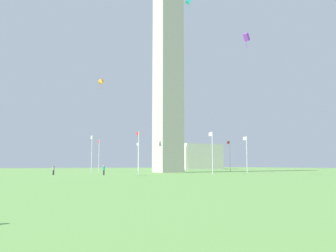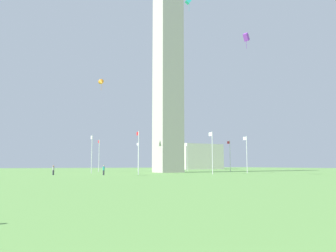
{
  "view_description": "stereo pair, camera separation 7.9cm",
  "coord_description": "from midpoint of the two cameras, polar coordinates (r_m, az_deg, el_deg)",
  "views": [
    {
      "loc": [
        -69.99,
        36.57,
        1.72
      ],
      "look_at": [
        0.0,
        0.0,
        10.59
      ],
      "focal_mm": 37.04,
      "sensor_mm": 36.0,
      "label": 1
    },
    {
      "loc": [
        -70.03,
        36.5,
        1.72
      ],
      "look_at": [
        0.0,
        0.0,
        10.59
      ],
      "focal_mm": 37.04,
      "sensor_mm": 36.0,
      "label": 2
    }
  ],
  "objects": [
    {
      "name": "person_teal_shirt",
      "position": [
        59.8,
        -10.57,
        -7.15
      ],
      "size": [
        0.32,
        0.32,
        1.68
      ],
      "rotation": [
        0.0,
        0.0,
        -1.33
      ],
      "color": "#2D2D38",
      "rests_on": "ground"
    },
    {
      "name": "flagpole_n",
      "position": [
        94.98,
        -4.97,
        -4.83
      ],
      "size": [
        1.12,
        0.14,
        7.82
      ],
      "color": "silver",
      "rests_on": "ground"
    },
    {
      "name": "flagpole_s",
      "position": [
        64.02,
        7.26,
        -4.06
      ],
      "size": [
        1.12,
        0.14,
        7.82
      ],
      "color": "silver",
      "rests_on": "ground"
    },
    {
      "name": "distant_building",
      "position": [
        143.12,
        3.65,
        -5.12
      ],
      "size": [
        22.18,
        17.42,
        9.82
      ],
      "color": "beige",
      "rests_on": "ground"
    },
    {
      "name": "person_gray_shirt",
      "position": [
        62.29,
        -18.37,
        -6.93
      ],
      "size": [
        0.32,
        0.32,
        1.63
      ],
      "rotation": [
        0.0,
        0.0,
        -1.37
      ],
      "color": "#2D2D38",
      "rests_on": "ground"
    },
    {
      "name": "ground_plane",
      "position": [
        78.99,
        -0.03,
        -7.66
      ],
      "size": [
        260.0,
        260.0,
        0.0
      ],
      "primitive_type": "plane",
      "color": "#609347"
    },
    {
      "name": "kite_orange_delta",
      "position": [
        71.43,
        -10.89,
        7.04
      ],
      "size": [
        1.52,
        1.19,
        2.32
      ],
      "color": "orange"
    },
    {
      "name": "flagpole_nw",
      "position": [
        95.96,
        3.11,
        -4.86
      ],
      "size": [
        1.12,
        0.14,
        7.82
      ],
      "color": "silver",
      "rests_on": "ground"
    },
    {
      "name": "flagpole_e",
      "position": [
        72.64,
        -12.47,
        -4.23
      ],
      "size": [
        1.12,
        0.14,
        7.82
      ],
      "color": "silver",
      "rests_on": "ground"
    },
    {
      "name": "flagpole_sw",
      "position": [
        75.68,
        12.78,
        -4.3
      ],
      "size": [
        1.12,
        0.14,
        7.82
      ],
      "color": "silver",
      "rests_on": "ground"
    },
    {
      "name": "kite_cyan_box",
      "position": [
        53.29,
        3.47,
        19.96
      ],
      "size": [
        0.76,
        1.2,
        2.28
      ],
      "color": "#33C6D1"
    },
    {
      "name": "kite_purple_box",
      "position": [
        47.92,
        12.74,
        14.07
      ],
      "size": [
        0.89,
        1.12,
        2.08
      ],
      "color": "purple"
    },
    {
      "name": "flagpole_se",
      "position": [
        62.55,
        -4.9,
        -4.03
      ],
      "size": [
        1.12,
        0.14,
        7.82
      ],
      "color": "silver",
      "rests_on": "ground"
    },
    {
      "name": "flagpole_w",
      "position": [
        88.56,
        10.11,
        -4.65
      ],
      "size": [
        1.12,
        0.14,
        7.82
      ],
      "color": "silver",
      "rests_on": "ground"
    },
    {
      "name": "obelisk_monument",
      "position": [
        82.3,
        -0.03,
        9.95
      ],
      "size": [
        5.48,
        5.48,
        49.81
      ],
      "color": "#A8A399",
      "rests_on": "ground"
    },
    {
      "name": "flagpole_ne",
      "position": [
        85.98,
        -11.32,
        -4.57
      ],
      "size": [
        1.12,
        0.14,
        7.82
      ],
      "color": "silver",
      "rests_on": "ground"
    }
  ]
}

